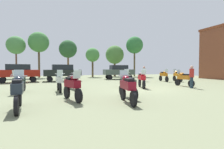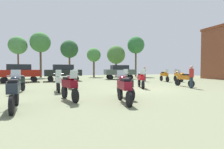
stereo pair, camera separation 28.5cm
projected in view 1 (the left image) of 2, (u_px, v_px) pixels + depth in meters
The scene contains 24 objects.
ground_plane at pixel (140, 89), 13.14m from camera, with size 44.00×52.00×0.02m.
motorcycle_1 at pixel (73, 79), 12.82m from camera, with size 0.78×2.11×1.49m.
motorcycle_2 at pixel (124, 79), 13.63m from camera, with size 0.63×2.15×1.49m.
motorcycle_3 at pixel (164, 75), 20.02m from camera, with size 0.68×2.24×1.48m.
motorcycle_4 at pixel (59, 81), 11.34m from camera, with size 0.62×2.18×1.47m.
motorcycle_5 at pixel (18, 90), 6.36m from camera, with size 0.64×2.32×1.51m.
motorcycle_6 at pixel (177, 75), 20.02m from camera, with size 0.77×2.24×1.48m.
motorcycle_7 at pixel (142, 79), 13.56m from camera, with size 0.81×2.16×1.48m.
motorcycle_8 at pixel (127, 87), 7.63m from camera, with size 0.62×2.17×1.47m.
motorcycle_9 at pixel (184, 78), 14.70m from camera, with size 0.62×2.09×1.44m.
motorcycle_10 at pixel (72, 86), 8.18m from camera, with size 0.81×2.06×1.49m.
motorcycle_11 at pixel (127, 84), 9.00m from camera, with size 0.62×2.24×1.45m.
motorcycle_12 at pixel (19, 82), 10.80m from camera, with size 0.64×2.10×1.44m.
car_1 at pixel (119, 71), 24.37m from camera, with size 4.39×2.02×2.00m.
car_2 at pixel (18, 72), 18.68m from camera, with size 4.57×2.62×2.00m.
car_3 at pixel (62, 71), 20.53m from camera, with size 4.42×2.12×2.00m.
person_1 at pixel (192, 75), 13.29m from camera, with size 0.41×0.41×1.77m.
person_2 at pixel (144, 72), 20.11m from camera, with size 0.48×0.48×1.80m.
tree_1 at pixel (16, 45), 26.86m from camera, with size 2.84×2.84×6.65m.
tree_2 at pixel (93, 55), 30.18m from camera, with size 2.47×2.47×5.17m.
tree_3 at pixel (68, 49), 29.72m from camera, with size 3.10×3.10×6.49m.
tree_4 at pixel (115, 55), 32.42m from camera, with size 3.50×3.50×5.89m.
tree_5 at pixel (39, 42), 28.19m from camera, with size 3.34×3.34×7.57m.
tree_7 at pixel (135, 45), 31.89m from camera, with size 3.19×3.19×7.51m.
Camera 1 is at (-6.22, -11.72, 1.59)m, focal length 27.17 mm.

